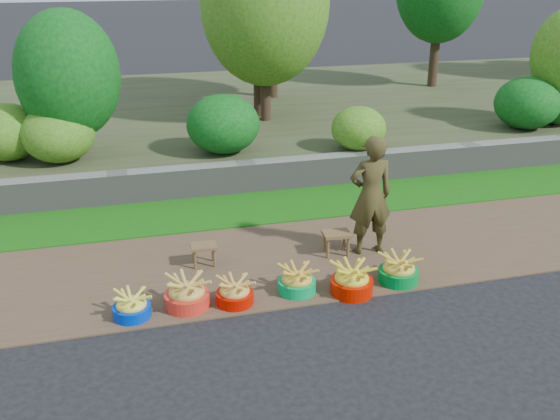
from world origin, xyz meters
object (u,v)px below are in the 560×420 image
object	(u,v)px
basin_e	(352,281)
stool_right	(336,237)
vendor_woman	(371,196)
basin_b	(187,294)
basin_c	(235,293)
basin_a	(132,307)
basin_d	(297,281)
stool_left	(204,249)
basin_f	(399,270)

from	to	relation	value
basin_e	stool_right	world-z (taller)	basin_e
basin_e	vendor_woman	world-z (taller)	vendor_woman
basin_b	basin_c	distance (m)	0.57
basin_a	basin_d	bearing A→B (deg)	2.00
basin_d	vendor_woman	world-z (taller)	vendor_woman
stool_left	basin_c	bearing A→B (deg)	-79.25
basin_c	basin_d	world-z (taller)	basin_d
basin_b	vendor_woman	bearing A→B (deg)	17.55
basin_a	basin_d	distance (m)	2.03
stool_right	vendor_woman	bearing A→B (deg)	-4.46
basin_c	basin_e	size ratio (longest dim) A/B	0.85
basin_b	stool_left	size ratio (longest dim) A/B	1.54
stool_right	basin_a	bearing A→B (deg)	-161.66
basin_c	stool_right	distance (m)	1.90
basin_c	basin_e	xyz separation A→B (m)	(1.46, -0.12, 0.03)
basin_b	basin_f	world-z (taller)	basin_b
vendor_woman	basin_e	bearing A→B (deg)	59.38
basin_d	basin_a	bearing A→B (deg)	-178.00
basin_a	basin_d	xyz separation A→B (m)	(2.02, 0.07, 0.01)
basin_f	vendor_woman	world-z (taller)	vendor_woman
stool_left	basin_b	bearing A→B (deg)	-109.33
basin_a	stool_left	bearing A→B (deg)	47.24
basin_b	basin_f	xyz separation A→B (m)	(2.72, -0.08, -0.01)
basin_b	stool_left	distance (m)	1.09
basin_d	stool_right	bearing A→B (deg)	46.44
basin_d	basin_b	bearing A→B (deg)	-179.80
stool_right	basin_b	bearing A→B (deg)	-158.23
stool_left	basin_a	bearing A→B (deg)	-132.76
basin_b	basin_c	bearing A→B (deg)	-6.98
basin_a	stool_right	bearing A→B (deg)	18.34
basin_d	stool_right	world-z (taller)	basin_d
basin_a	stool_right	size ratio (longest dim) A/B	1.11
basin_c	basin_e	bearing A→B (deg)	-4.56
basin_e	stool_left	bearing A→B (deg)	144.00
basin_d	vendor_woman	bearing A→B (deg)	32.92
basin_b	basin_c	world-z (taller)	basin_b
basin_c	basin_f	xyz separation A→B (m)	(2.15, -0.01, 0.02)
basin_c	stool_right	xyz separation A→B (m)	(1.64, 0.95, 0.13)
basin_b	stool_right	distance (m)	2.38
basin_f	basin_c	bearing A→B (deg)	179.80
basin_d	basin_e	xyz separation A→B (m)	(0.66, -0.19, 0.02)
basin_a	basin_c	world-z (taller)	basin_c
basin_d	basin_f	bearing A→B (deg)	-3.50
basin_b	basin_e	bearing A→B (deg)	-5.24
stool_left	basin_e	bearing A→B (deg)	-36.00
stool_right	vendor_woman	size ratio (longest dim) A/B	0.24
basin_a	vendor_woman	xyz separation A→B (m)	(3.32, 0.91, 0.72)
basin_a	basin_f	xyz separation A→B (m)	(3.37, -0.01, 0.03)
stool_left	stool_right	size ratio (longest dim) A/B	0.88
basin_e	basin_c	bearing A→B (deg)	175.44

